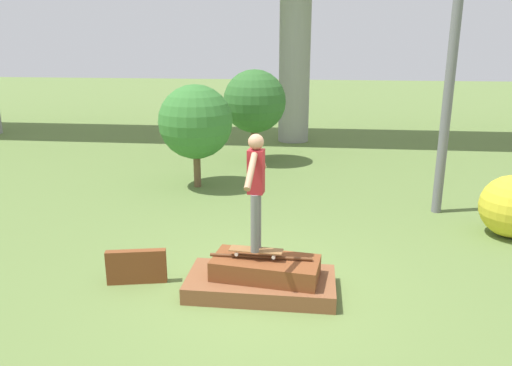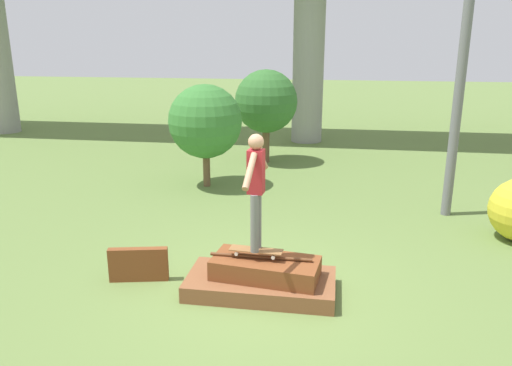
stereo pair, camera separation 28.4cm
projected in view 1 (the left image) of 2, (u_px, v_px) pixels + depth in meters
name	position (u px, v px, depth m)	size (l,w,h in m)	color
ground_plane	(261.00, 291.00, 7.45)	(80.00, 80.00, 0.00)	olive
scrap_pile	(263.00, 278.00, 7.38)	(2.19, 1.09, 0.59)	brown
scrap_plank_loose	(137.00, 267.00, 7.65)	(0.91, 0.31, 0.54)	brown
skateboard	(256.00, 250.00, 7.27)	(0.80, 0.27, 0.09)	brown
skater	(256.00, 184.00, 6.99)	(0.24, 1.25, 1.71)	slate
tree_behind_left	(196.00, 122.00, 12.27)	(1.83, 1.83, 2.58)	brown
tree_behind_right	(255.00, 102.00, 14.72)	(1.86, 1.86, 2.78)	brown
bush_yellow_flowering	(512.00, 206.00, 9.39)	(1.18, 1.18, 1.18)	gold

